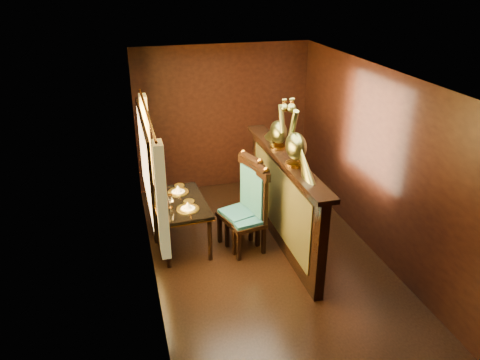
{
  "coord_description": "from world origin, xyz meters",
  "views": [
    {
      "loc": [
        -1.74,
        -5.07,
        3.62
      ],
      "look_at": [
        -0.27,
        0.41,
        1.03
      ],
      "focal_mm": 35.0,
      "sensor_mm": 36.0,
      "label": 1
    }
  ],
  "objects": [
    {
      "name": "peacock_left",
      "position": [
        0.33,
        -0.04,
        1.77
      ],
      "size": [
        0.26,
        0.68,
        0.81
      ],
      "primitive_type": null,
      "color": "#174536",
      "rests_on": "partition"
    },
    {
      "name": "room_shell",
      "position": [
        -0.09,
        0.02,
        1.58
      ],
      "size": [
        3.04,
        5.04,
        2.52
      ],
      "color": "black",
      "rests_on": "ground"
    },
    {
      "name": "dining_table",
      "position": [
        -1.05,
        0.68,
        0.62
      ],
      "size": [
        0.76,
        1.19,
        0.88
      ],
      "rotation": [
        0.0,
        0.0,
        0.05
      ],
      "color": "black",
      "rests_on": "ground"
    },
    {
      "name": "chair_right",
      "position": [
        -0.11,
        0.31,
        0.68
      ],
      "size": [
        0.55,
        0.57,
        1.3
      ],
      "rotation": [
        0.0,
        0.0,
        0.2
      ],
      "color": "black",
      "rests_on": "ground"
    },
    {
      "name": "chair_left",
      "position": [
        -0.15,
        0.51,
        0.7
      ],
      "size": [
        0.61,
        0.63,
        1.34
      ],
      "rotation": [
        0.0,
        0.0,
        0.32
      ],
      "color": "black",
      "rests_on": "ground"
    },
    {
      "name": "ground",
      "position": [
        0.0,
        0.0,
        0.0
      ],
      "size": [
        5.0,
        5.0,
        0.0
      ],
      "primitive_type": "plane",
      "color": "black",
      "rests_on": "ground"
    },
    {
      "name": "peacock_right",
      "position": [
        0.33,
        0.6,
        1.73
      ],
      "size": [
        0.23,
        0.62,
        0.74
      ],
      "primitive_type": null,
      "color": "#174536",
      "rests_on": "partition"
    },
    {
      "name": "partition",
      "position": [
        0.32,
        0.3,
        0.71
      ],
      "size": [
        0.26,
        2.7,
        1.36
      ],
      "color": "black",
      "rests_on": "ground"
    }
  ]
}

